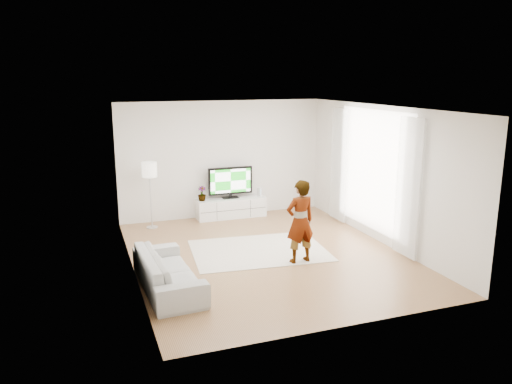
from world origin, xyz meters
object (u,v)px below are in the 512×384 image
object	(u,v)px
media_console	(231,208)
television	(230,181)
rug	(259,250)
sofa	(168,271)
floor_lamp	(149,173)
player	(300,221)

from	to	relation	value
media_console	television	bearing A→B (deg)	90.00
rug	television	bearing A→B (deg)	85.63
media_console	sofa	size ratio (longest dim) A/B	0.82
media_console	rug	distance (m)	2.51
media_console	television	xyz separation A→B (m)	(0.00, 0.03, 0.65)
media_console	sofa	xyz separation A→B (m)	(-2.18, -3.66, 0.06)
rug	floor_lamp	xyz separation A→B (m)	(-1.75, 2.27, 1.27)
floor_lamp	sofa	bearing A→B (deg)	-93.97
media_console	floor_lamp	world-z (taller)	floor_lamp
media_console	rug	xyz separation A→B (m)	(-0.19, -2.49, -0.23)
rug	media_console	bearing A→B (deg)	85.58
sofa	floor_lamp	xyz separation A→B (m)	(0.24, 3.44, 0.98)
television	sofa	xyz separation A→B (m)	(-2.18, -3.69, -0.59)
sofa	player	bearing A→B (deg)	-85.16
media_console	player	bearing A→B (deg)	-84.85
player	floor_lamp	bearing A→B (deg)	-60.18
television	media_console	bearing A→B (deg)	-90.00
sofa	floor_lamp	world-z (taller)	floor_lamp
media_console	sofa	bearing A→B (deg)	-120.80
rug	player	world-z (taller)	player
television	player	world-z (taller)	player
television	player	xyz separation A→B (m)	(0.30, -3.35, -0.10)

